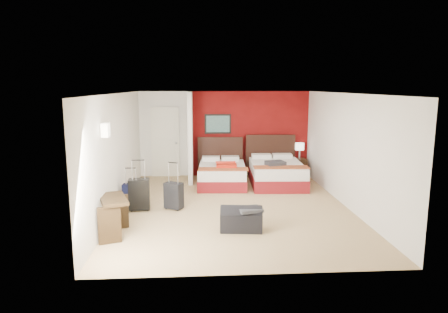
{
  "coord_description": "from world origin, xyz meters",
  "views": [
    {
      "loc": [
        -0.75,
        -8.55,
        2.66
      ],
      "look_at": [
        -0.17,
        0.8,
        1.0
      ],
      "focal_mm": 32.13,
      "sensor_mm": 36.0,
      "label": 1
    }
  ],
  "objects": [
    {
      "name": "desk",
      "position": [
        -2.29,
        -1.6,
        0.36
      ],
      "size": [
        0.68,
        0.95,
        0.71
      ],
      "primitive_type": "cube",
      "rotation": [
        0.0,
        0.0,
        0.33
      ],
      "color": "black",
      "rests_on": "ground"
    },
    {
      "name": "duffel_bag",
      "position": [
        0.01,
        -1.47,
        0.2
      ],
      "size": [
        0.81,
        0.5,
        0.39
      ],
      "primitive_type": "cube",
      "rotation": [
        0.0,
        0.0,
        -0.11
      ],
      "color": "black",
      "rests_on": "ground"
    },
    {
      "name": "bed_left",
      "position": [
        -0.14,
        2.03,
        0.27
      ],
      "size": [
        1.36,
        1.86,
        0.54
      ],
      "primitive_type": "cube",
      "rotation": [
        0.0,
        0.0,
        -0.06
      ],
      "color": "white",
      "rests_on": "ground"
    },
    {
      "name": "table_lamp",
      "position": [
        2.18,
        2.86,
        0.78
      ],
      "size": [
        0.27,
        0.27,
        0.47
      ],
      "primitive_type": "cylinder",
      "rotation": [
        0.0,
        0.0,
        -0.06
      ],
      "color": "white",
      "rests_on": "nightstand"
    },
    {
      "name": "jacket_bundle",
      "position": [
        1.24,
        1.67,
        0.65
      ],
      "size": [
        0.55,
        0.48,
        0.11
      ],
      "primitive_type": "cube",
      "rotation": [
        0.0,
        0.0,
        0.25
      ],
      "color": "#35353A",
      "rests_on": "bed_right"
    },
    {
      "name": "red_suitcase_open",
      "position": [
        -0.04,
        1.93,
        0.58
      ],
      "size": [
        0.57,
        0.76,
        0.09
      ],
      "primitive_type": "cube",
      "rotation": [
        0.0,
        0.0,
        -0.06
      ],
      "color": "red",
      "rests_on": "bed_left"
    },
    {
      "name": "suitcase_charcoal",
      "position": [
        -1.32,
        -0.08,
        0.28
      ],
      "size": [
        0.45,
        0.39,
        0.56
      ],
      "primitive_type": "cube",
      "rotation": [
        0.0,
        0.0,
        -0.5
      ],
      "color": "black",
      "rests_on": "ground"
    },
    {
      "name": "jacket_draped",
      "position": [
        0.16,
        -1.52,
        0.42
      ],
      "size": [
        0.49,
        0.44,
        0.06
      ],
      "primitive_type": "cube",
      "rotation": [
        0.0,
        0.0,
        0.23
      ],
      "color": "#343539",
      "rests_on": "duffel_bag"
    },
    {
      "name": "ground",
      "position": [
        0.0,
        0.0,
        0.0
      ],
      "size": [
        6.5,
        6.5,
        0.0
      ],
      "primitive_type": "plane",
      "color": "#CFB27F",
      "rests_on": "ground"
    },
    {
      "name": "suitcase_black",
      "position": [
        -2.06,
        -0.11,
        0.33
      ],
      "size": [
        0.46,
        0.31,
        0.66
      ],
      "primitive_type": "cube",
      "rotation": [
        0.0,
        0.0,
        0.07
      ],
      "color": "black",
      "rests_on": "ground"
    },
    {
      "name": "red_accent_panel",
      "position": [
        0.75,
        3.23,
        1.25
      ],
      "size": [
        3.5,
        0.04,
        2.5
      ],
      "primitive_type": "cube",
      "color": "maroon",
      "rests_on": "ground"
    },
    {
      "name": "bed_right",
      "position": [
        1.34,
        1.97,
        0.3
      ],
      "size": [
        1.47,
        2.03,
        0.59
      ],
      "primitive_type": "cube",
      "rotation": [
        0.0,
        0.0,
        -0.04
      ],
      "color": "white",
      "rests_on": "ground"
    },
    {
      "name": "suitcase_navy",
      "position": [
        -2.25,
        0.05,
        0.26
      ],
      "size": [
        0.38,
        0.24,
        0.51
      ],
      "primitive_type": "cube",
      "rotation": [
        0.0,
        0.0,
        -0.04
      ],
      "color": "black",
      "rests_on": "ground"
    },
    {
      "name": "room_walls",
      "position": [
        -1.4,
        1.42,
        1.26
      ],
      "size": [
        5.02,
        6.52,
        2.5
      ],
      "color": "white",
      "rests_on": "ground"
    },
    {
      "name": "entry_door",
      "position": [
        -1.75,
        3.2,
        1.02
      ],
      "size": [
        0.82,
        0.06,
        2.05
      ],
      "primitive_type": "cube",
      "color": "silver",
      "rests_on": "ground"
    },
    {
      "name": "partition_wall",
      "position": [
        -1.0,
        2.61,
        1.25
      ],
      "size": [
        0.12,
        1.2,
        2.5
      ],
      "primitive_type": "cube",
      "color": "silver",
      "rests_on": "ground"
    },
    {
      "name": "nightstand",
      "position": [
        2.18,
        2.86,
        0.27
      ],
      "size": [
        0.42,
        0.42,
        0.54
      ],
      "primitive_type": "cube",
      "rotation": [
        0.0,
        0.0,
        0.07
      ],
      "color": "black",
      "rests_on": "ground"
    }
  ]
}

